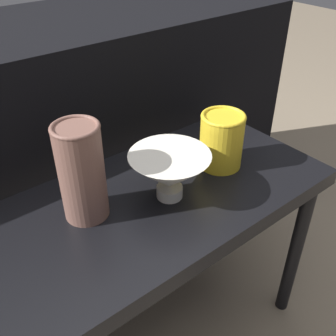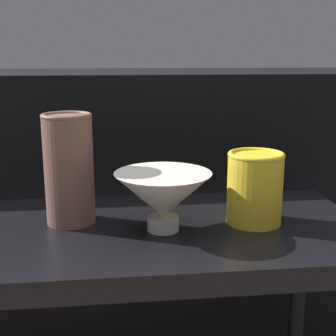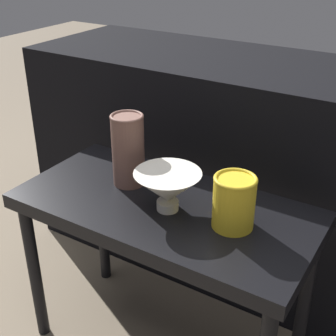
# 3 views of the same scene
# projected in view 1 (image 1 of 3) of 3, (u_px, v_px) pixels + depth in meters

# --- Properties ---
(ground_plane) EXTENTS (8.00, 8.00, 0.00)m
(ground_plane) POSITION_uv_depth(u_px,v_px,m) (159.00, 335.00, 1.14)
(ground_plane) COLOR #7F705B
(table) EXTENTS (0.79, 0.39, 0.52)m
(table) POSITION_uv_depth(u_px,v_px,m) (156.00, 218.00, 0.88)
(table) COLOR black
(table) RESTS_ON ground_plane
(couch_backdrop) EXTENTS (1.52, 0.50, 0.77)m
(couch_backdrop) POSITION_uv_depth(u_px,v_px,m) (59.00, 149.00, 1.25)
(couch_backdrop) COLOR black
(couch_backdrop) RESTS_ON ground_plane
(bowl) EXTENTS (0.17, 0.17, 0.10)m
(bowl) POSITION_uv_depth(u_px,v_px,m) (170.00, 172.00, 0.81)
(bowl) COLOR silver
(bowl) RESTS_ON table
(vase_textured_left) EXTENTS (0.09, 0.09, 0.20)m
(vase_textured_left) POSITION_uv_depth(u_px,v_px,m) (81.00, 171.00, 0.74)
(vase_textured_left) COLOR brown
(vase_textured_left) RESTS_ON table
(vase_colorful_right) EXTENTS (0.10, 0.10, 0.13)m
(vase_colorful_right) POSITION_uv_depth(u_px,v_px,m) (221.00, 139.00, 0.91)
(vase_colorful_right) COLOR gold
(vase_colorful_right) RESTS_ON table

